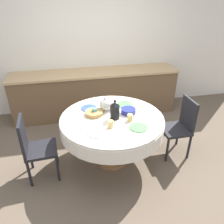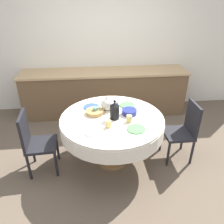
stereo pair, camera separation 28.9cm
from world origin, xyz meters
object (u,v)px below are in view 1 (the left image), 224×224
chair_left (180,125)px  coffee_carafe (115,111)px  chair_right (34,146)px  teapot (105,105)px

chair_left → coffee_carafe: 1.08m
chair_right → teapot: size_ratio=3.89×
chair_right → teapot: teapot is taller
chair_right → coffee_carafe: (1.07, 0.04, 0.38)m
chair_right → teapot: 1.09m
chair_right → coffee_carafe: size_ratio=3.32×
chair_left → coffee_carafe: (-1.02, -0.05, 0.38)m
coffee_carafe → teapot: coffee_carafe is taller
chair_right → teapot: (0.99, 0.28, 0.36)m
chair_right → coffee_carafe: 1.14m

